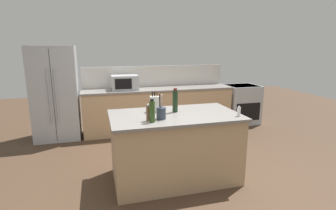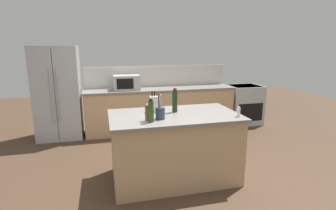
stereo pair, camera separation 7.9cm
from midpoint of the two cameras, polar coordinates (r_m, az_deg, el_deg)
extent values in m
plane|color=#473323|center=(3.90, 1.91, -15.49)|extent=(14.00, 14.00, 0.00)
cube|color=tan|center=(5.81, -1.22, -1.09)|extent=(3.21, 0.62, 0.90)
cube|color=gray|center=(5.71, -1.24, 3.49)|extent=(3.25, 0.66, 0.04)
cube|color=beige|center=(5.98, -1.94, 6.33)|extent=(3.21, 0.03, 0.46)
cube|color=tan|center=(3.70, 1.96, -9.35)|extent=(1.68, 0.95, 0.90)
cube|color=gray|center=(3.55, 2.02, -2.32)|extent=(1.74, 1.01, 0.04)
cube|color=#ADB2B7|center=(5.68, -22.45, 2.49)|extent=(0.86, 0.72, 1.85)
cube|color=#2D2D2D|center=(5.33, -22.97, 1.82)|extent=(0.01, 0.00, 1.75)
cylinder|color=#ADB2B7|center=(5.32, -23.63, 1.74)|extent=(0.02, 0.02, 1.02)
cylinder|color=#ADB2B7|center=(5.30, -22.36, 1.82)|extent=(0.02, 0.02, 1.02)
cube|color=#ADB2B7|center=(6.56, 16.47, 0.10)|extent=(0.76, 0.64, 0.92)
cube|color=black|center=(6.32, 17.89, -1.55)|extent=(0.61, 0.01, 0.41)
cube|color=black|center=(6.48, 16.72, 3.98)|extent=(0.68, 0.58, 0.02)
cube|color=#ADB2B7|center=(5.57, -8.59, 4.88)|extent=(0.54, 0.38, 0.30)
cube|color=black|center=(5.37, -8.90, 4.58)|extent=(0.34, 0.01, 0.21)
cube|color=beige|center=(3.66, -2.34, 0.23)|extent=(0.14, 0.12, 0.22)
cylinder|color=black|center=(3.63, -2.87, 2.45)|extent=(0.02, 0.02, 0.07)
cylinder|color=black|center=(3.63, -2.36, 2.46)|extent=(0.02, 0.02, 0.07)
cylinder|color=brown|center=(3.63, -1.85, 2.47)|extent=(0.02, 0.02, 0.07)
cylinder|color=#333D4C|center=(3.30, -1.02, -1.80)|extent=(0.12, 0.12, 0.15)
cylinder|color=olive|center=(3.28, -0.82, 0.88)|extent=(0.01, 0.05, 0.18)
cylinder|color=black|center=(3.26, -1.36, 0.83)|extent=(0.01, 0.05, 0.18)
cylinder|color=#B2B2B7|center=(3.25, -0.93, 0.77)|extent=(0.01, 0.03, 0.18)
cylinder|color=#2D4C1E|center=(3.16, -3.01, -1.46)|extent=(0.07, 0.07, 0.26)
cylinder|color=black|center=(3.13, -3.04, 1.09)|extent=(0.04, 0.04, 0.03)
cylinder|color=silver|center=(3.55, 15.72, -1.51)|extent=(0.04, 0.04, 0.12)
cylinder|color=#B2B2B7|center=(3.53, 15.79, -0.45)|extent=(0.03, 0.03, 0.02)
cylinder|color=black|center=(3.64, 2.12, 0.78)|extent=(0.07, 0.07, 0.30)
cylinder|color=#4C1919|center=(3.61, 2.14, 3.38)|extent=(0.05, 0.05, 0.04)
cylinder|color=brown|center=(3.23, -3.84, -1.82)|extent=(0.05, 0.05, 0.19)
cylinder|color=#B2B2B7|center=(3.20, -3.87, 0.01)|extent=(0.04, 0.04, 0.02)
camera|label=1|loc=(0.04, -89.42, 0.13)|focal=28.00mm
camera|label=2|loc=(0.04, 90.58, -0.13)|focal=28.00mm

